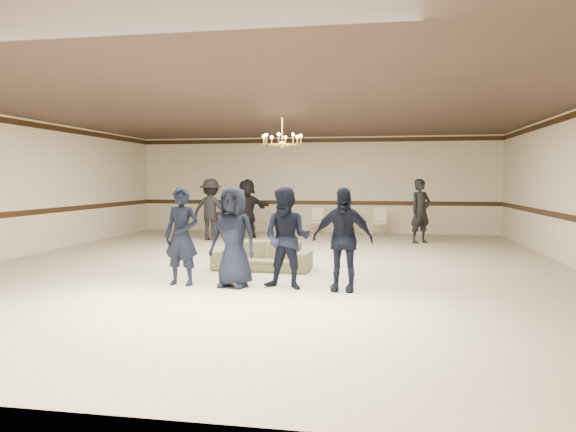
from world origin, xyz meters
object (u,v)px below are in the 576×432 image
(banquet_chair_mid, at_px, (348,222))
(boy_a, at_px, (182,236))
(boy_d, at_px, (342,239))
(adult_left, at_px, (211,210))
(banquet_chair_left, at_px, (317,221))
(chandelier, at_px, (282,130))
(boy_b, at_px, (233,237))
(banquet_chair_right, at_px, (380,222))
(boy_c, at_px, (287,238))
(settee, at_px, (262,256))
(adult_right, at_px, (421,211))
(adult_mid, at_px, (247,209))
(console_table, at_px, (229,222))

(banquet_chair_mid, bearing_deg, boy_a, -110.03)
(boy_d, bearing_deg, adult_left, 129.68)
(adult_left, xyz_separation_m, banquet_chair_left, (2.90, 1.99, -0.47))
(chandelier, height_order, banquet_chair_mid, chandelier)
(boy_a, height_order, boy_b, same)
(boy_b, bearing_deg, banquet_chair_right, 85.46)
(boy_d, bearing_deg, boy_c, -174.16)
(adult_left, bearing_deg, boy_c, 121.77)
(settee, xyz_separation_m, adult_right, (3.41, 5.00, 0.62))
(settee, distance_m, adult_mid, 5.69)
(console_table, bearing_deg, banquet_chair_mid, 1.14)
(boy_d, height_order, banquet_chair_right, boy_d)
(banquet_chair_mid, bearing_deg, chandelier, -107.53)
(adult_mid, xyz_separation_m, console_table, (-1.00, 1.49, -0.56))
(boy_d, bearing_deg, boy_a, -174.16)
(chandelier, distance_m, boy_d, 4.13)
(adult_right, xyz_separation_m, banquet_chair_left, (-3.10, 1.69, -0.47))
(boy_c, distance_m, boy_d, 0.90)
(boy_c, height_order, boy_d, same)
(chandelier, relative_size, boy_b, 0.57)
(boy_d, xyz_separation_m, adult_mid, (-3.38, 7.09, 0.07))
(boy_a, bearing_deg, banquet_chair_mid, 80.10)
(boy_d, height_order, adult_mid, adult_mid)
(boy_a, distance_m, console_table, 8.76)
(settee, xyz_separation_m, console_table, (-2.70, 6.90, 0.06))
(boy_b, bearing_deg, adult_left, 122.76)
(boy_a, height_order, banquet_chair_left, boy_a)
(boy_a, bearing_deg, settee, 64.60)
(adult_left, bearing_deg, chandelier, 134.40)
(settee, height_order, console_table, console_table)
(chandelier, height_order, boy_a, chandelier)
(boy_d, relative_size, adult_right, 0.92)
(boy_b, xyz_separation_m, banquet_chair_right, (2.41, 8.38, -0.40))
(banquet_chair_mid, xyz_separation_m, banquet_chair_right, (1.00, 0.00, 0.00))
(banquet_chair_mid, bearing_deg, boy_b, -104.17)
(boy_c, height_order, banquet_chair_left, boy_c)
(boy_d, bearing_deg, boy_b, -174.16)
(banquet_chair_mid, relative_size, banquet_chair_right, 1.00)
(boy_b, relative_size, banquet_chair_right, 1.92)
(boy_d, distance_m, adult_right, 6.91)
(boy_b, distance_m, adult_left, 6.85)
(settee, xyz_separation_m, adult_left, (-2.59, 4.70, 0.62))
(banquet_chair_left, relative_size, banquet_chair_right, 1.00)
(chandelier, xyz_separation_m, banquet_chair_mid, (1.19, 5.16, -2.44))
(adult_mid, distance_m, banquet_chair_left, 2.43)
(adult_mid, bearing_deg, banquet_chair_left, 173.39)
(boy_c, bearing_deg, banquet_chair_right, 89.69)
(boy_a, bearing_deg, adult_left, 109.45)
(banquet_chair_mid, distance_m, console_table, 4.01)
(banquet_chair_mid, bearing_deg, adult_mid, -161.23)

